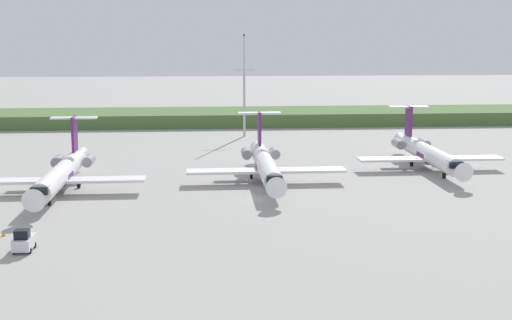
% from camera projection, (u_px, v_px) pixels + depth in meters
% --- Properties ---
extents(ground_plane, '(500.00, 500.00, 0.00)m').
position_uv_depth(ground_plane, '(248.00, 158.00, 117.56)').
color(ground_plane, '#9E9B96').
extents(grass_berm, '(320.00, 20.00, 3.12)m').
position_uv_depth(grass_berm, '(235.00, 117.00, 164.94)').
color(grass_berm, '#4C6B38').
rests_on(grass_berm, ground).
extents(regional_jet_nearest, '(22.81, 31.00, 9.00)m').
position_uv_depth(regional_jet_nearest, '(62.00, 173.00, 92.18)').
color(regional_jet_nearest, white).
rests_on(regional_jet_nearest, ground).
extents(regional_jet_second, '(22.81, 31.00, 9.00)m').
position_uv_depth(regional_jet_second, '(265.00, 164.00, 98.74)').
color(regional_jet_second, white).
rests_on(regional_jet_second, ground).
extents(regional_jet_third, '(22.81, 31.00, 9.00)m').
position_uv_depth(regional_jet_third, '(427.00, 153.00, 108.29)').
color(regional_jet_third, white).
rests_on(regional_jet_third, ground).
extents(antenna_mast, '(4.40, 0.50, 21.36)m').
position_uv_depth(antenna_mast, '(244.00, 94.00, 142.12)').
color(antenna_mast, '#B2B2B7').
rests_on(antenna_mast, ground).
extents(baggage_tug, '(1.72, 3.20, 2.30)m').
position_uv_depth(baggage_tug, '(24.00, 241.00, 66.55)').
color(baggage_tug, silver).
rests_on(baggage_tug, ground).
extents(safety_cone_mid_marker, '(0.44, 0.44, 0.55)m').
position_uv_depth(safety_cone_mid_marker, '(3.00, 234.00, 71.70)').
color(safety_cone_mid_marker, orange).
rests_on(safety_cone_mid_marker, ground).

